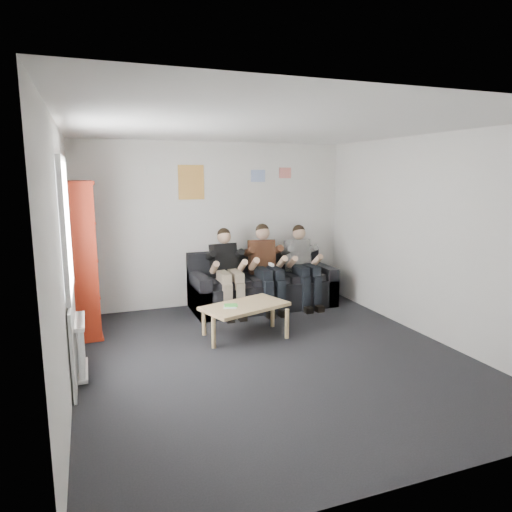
{
  "coord_description": "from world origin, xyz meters",
  "views": [
    {
      "loc": [
        -2.0,
        -4.84,
        2.18
      ],
      "look_at": [
        0.27,
        1.3,
        1.0
      ],
      "focal_mm": 32.0,
      "sensor_mm": 36.0,
      "label": 1
    }
  ],
  "objects_px": {
    "person_left": "(228,272)",
    "person_middle": "(266,268)",
    "bookshelf": "(85,258)",
    "coffee_table": "(245,308)",
    "person_right": "(303,266)",
    "sofa": "(262,287)"
  },
  "relations": [
    {
      "from": "person_left",
      "to": "person_middle",
      "type": "xyz_separation_m",
      "value": [
        0.65,
        -0.0,
        0.02
      ]
    },
    {
      "from": "bookshelf",
      "to": "person_left",
      "type": "xyz_separation_m",
      "value": [
        2.07,
        0.14,
        -0.37
      ]
    },
    {
      "from": "coffee_table",
      "to": "person_middle",
      "type": "distance_m",
      "value": 1.35
    },
    {
      "from": "person_left",
      "to": "person_right",
      "type": "distance_m",
      "value": 1.31
    },
    {
      "from": "bookshelf",
      "to": "person_right",
      "type": "bearing_deg",
      "value": -0.31
    },
    {
      "from": "person_left",
      "to": "bookshelf",
      "type": "bearing_deg",
      "value": 174.8
    },
    {
      "from": "person_left",
      "to": "person_right",
      "type": "relative_size",
      "value": 1.0
    },
    {
      "from": "bookshelf",
      "to": "coffee_table",
      "type": "distance_m",
      "value": 2.29
    },
    {
      "from": "bookshelf",
      "to": "person_middle",
      "type": "height_order",
      "value": "bookshelf"
    },
    {
      "from": "coffee_table",
      "to": "person_left",
      "type": "xyz_separation_m",
      "value": [
        0.09,
        1.09,
        0.28
      ]
    },
    {
      "from": "sofa",
      "to": "person_left",
      "type": "relative_size",
      "value": 1.74
    },
    {
      "from": "bookshelf",
      "to": "person_left",
      "type": "height_order",
      "value": "bookshelf"
    },
    {
      "from": "person_right",
      "to": "person_middle",
      "type": "bearing_deg",
      "value": 173.59
    },
    {
      "from": "bookshelf",
      "to": "person_right",
      "type": "relative_size",
      "value": 1.56
    },
    {
      "from": "sofa",
      "to": "person_left",
      "type": "bearing_deg",
      "value": -162.46
    },
    {
      "from": "coffee_table",
      "to": "person_right",
      "type": "distance_m",
      "value": 1.8
    },
    {
      "from": "sofa",
      "to": "person_middle",
      "type": "bearing_deg",
      "value": -90.0
    },
    {
      "from": "sofa",
      "to": "coffee_table",
      "type": "xyz_separation_m",
      "value": [
        -0.74,
        -1.3,
        0.07
      ]
    },
    {
      "from": "person_left",
      "to": "person_right",
      "type": "xyz_separation_m",
      "value": [
        1.31,
        -0.0,
        0.0
      ]
    },
    {
      "from": "sofa",
      "to": "bookshelf",
      "type": "relative_size",
      "value": 1.12
    },
    {
      "from": "bookshelf",
      "to": "person_right",
      "type": "distance_m",
      "value": 3.4
    },
    {
      "from": "bookshelf",
      "to": "person_middle",
      "type": "bearing_deg",
      "value": 0.2
    }
  ]
}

